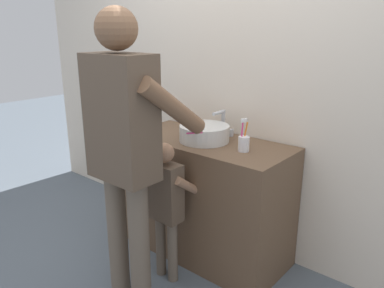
{
  "coord_description": "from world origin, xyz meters",
  "views": [
    {
      "loc": [
        1.52,
        -1.66,
        1.6
      ],
      "look_at": [
        0.0,
        0.15,
        0.87
      ],
      "focal_mm": 35.34,
      "sensor_mm": 36.0,
      "label": 1
    }
  ],
  "objects": [
    {
      "name": "ground_plane",
      "position": [
        0.0,
        0.0,
        0.0
      ],
      "size": [
        14.0,
        14.0,
        0.0
      ],
      "primitive_type": "plane",
      "color": "slate"
    },
    {
      "name": "back_wall",
      "position": [
        0.0,
        0.62,
        1.35
      ],
      "size": [
        4.4,
        0.08,
        2.7
      ],
      "color": "beige",
      "rests_on": "ground"
    },
    {
      "name": "vanity_cabinet",
      "position": [
        0.0,
        0.3,
        0.43
      ],
      "size": [
        1.2,
        0.54,
        0.86
      ],
      "primitive_type": "cube",
      "color": "brown",
      "rests_on": "ground"
    },
    {
      "name": "sink_basin",
      "position": [
        0.0,
        0.28,
        0.92
      ],
      "size": [
        0.34,
        0.34,
        0.11
      ],
      "color": "silver",
      "rests_on": "vanity_cabinet"
    },
    {
      "name": "faucet",
      "position": [
        0.0,
        0.49,
        0.94
      ],
      "size": [
        0.18,
        0.14,
        0.18
      ],
      "color": "#B7BABF",
      "rests_on": "vanity_cabinet"
    },
    {
      "name": "toothbrush_cup",
      "position": [
        0.32,
        0.27,
        0.92
      ],
      "size": [
        0.07,
        0.07,
        0.21
      ],
      "color": "silver",
      "rests_on": "vanity_cabinet"
    },
    {
      "name": "child_toddler",
      "position": [
        0.0,
        -0.1,
        0.56
      ],
      "size": [
        0.29,
        0.29,
        0.94
      ],
      "color": "#6B5B4C",
      "rests_on": "ground"
    },
    {
      "name": "adult_parent",
      "position": [
        -0.05,
        -0.37,
        1.03
      ],
      "size": [
        0.53,
        0.56,
        1.71
      ],
      "color": "#6B5B4C",
      "rests_on": "ground"
    }
  ]
}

